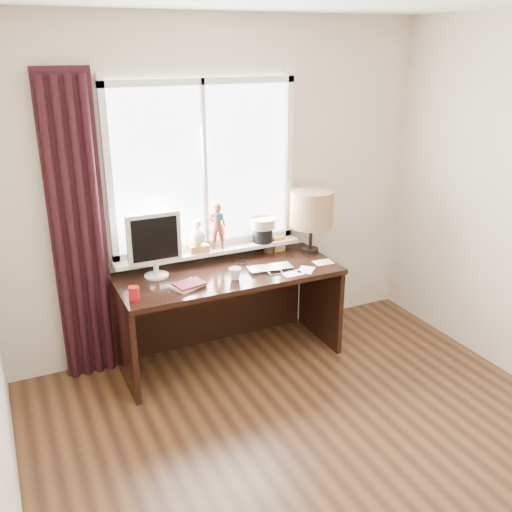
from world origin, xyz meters
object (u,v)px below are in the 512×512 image
laptop (271,268)px  mug (235,273)px  desk (225,296)px  red_cup (134,293)px  monitor (154,241)px  table_lamp (312,210)px

laptop → mug: 0.33m
desk → laptop: bearing=-32.5°
red_cup → monitor: (0.25, 0.34, 0.23)m
laptop → mug: bearing=-164.3°
laptop → red_cup: size_ratio=3.56×
laptop → red_cup: 1.09m
mug → table_lamp: table_lamp is taller
desk → table_lamp: size_ratio=3.27×
monitor → table_lamp: table_lamp is taller
red_cup → table_lamp: table_lamp is taller
red_cup → monitor: monitor is taller
laptop → desk: 0.45m
monitor → desk: bearing=-5.4°
laptop → mug: (-0.32, -0.05, 0.03)m
laptop → mug: size_ratio=3.66×
desk → monitor: 0.74m
desk → table_lamp: table_lamp is taller
table_lamp → laptop: bearing=-155.2°
laptop → monitor: monitor is taller
red_cup → monitor: size_ratio=0.19×
mug → table_lamp: size_ratio=0.18×
desk → monitor: bearing=174.6°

